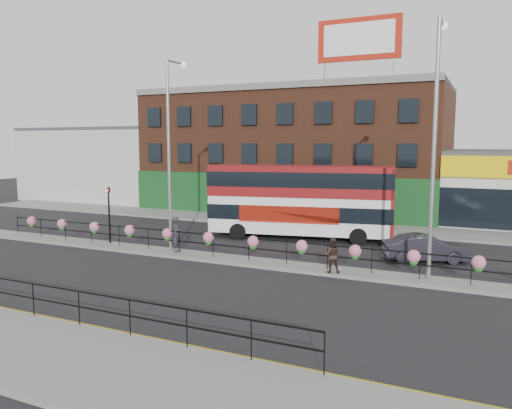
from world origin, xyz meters
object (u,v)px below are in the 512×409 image
at_px(pedestrian_b, 332,255).
at_px(lamp_column_east, 436,126).
at_px(lamp_column_west, 171,138).
at_px(pedestrian_a, 177,234).
at_px(double_decker_bus, 301,194).
at_px(car, 425,248).

distance_m(pedestrian_b, lamp_column_east, 6.96).
relative_size(lamp_column_west, lamp_column_east, 0.93).
distance_m(pedestrian_a, pedestrian_b, 8.61).
distance_m(double_decker_bus, car, 8.48).
distance_m(pedestrian_a, lamp_column_east, 13.72).
relative_size(double_decker_bus, pedestrian_a, 6.07).
xyz_separation_m(pedestrian_a, lamp_column_east, (12.58, 0.33, 5.45)).
bearing_deg(lamp_column_west, pedestrian_b, -6.05).
distance_m(car, pedestrian_b, 5.71).
height_order(car, lamp_column_west, lamp_column_west).
bearing_deg(pedestrian_b, lamp_column_west, -24.09).
bearing_deg(pedestrian_a, double_decker_bus, -42.34).
relative_size(pedestrian_a, pedestrian_b, 1.20).
distance_m(double_decker_bus, lamp_column_west, 8.80).
bearing_deg(car, double_decker_bus, 47.93).
relative_size(car, pedestrian_b, 2.76).
distance_m(pedestrian_b, lamp_column_west, 10.42).
xyz_separation_m(double_decker_bus, pedestrian_b, (4.22, -7.55, -1.81)).
bearing_deg(car, lamp_column_east, 168.33).
relative_size(pedestrian_b, lamp_column_east, 0.14).
relative_size(car, lamp_column_west, 0.43).
distance_m(double_decker_bus, pedestrian_b, 8.84).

